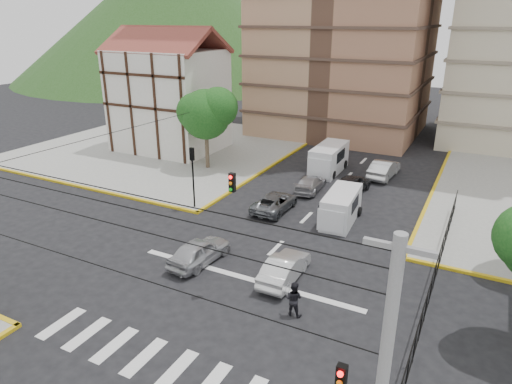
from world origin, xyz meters
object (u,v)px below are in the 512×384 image
Objects in this scene: car_silver_front_left at (199,251)px; car_white_front_right at (285,268)px; traffic_light_nw at (193,168)px; van_left_lane at (328,160)px; pedestrian_crosswalk at (294,299)px; van_right_lane at (340,208)px.

car_silver_front_left is 5.01m from car_white_front_right.
traffic_light_nw is 0.81× the size of van_left_lane.
pedestrian_crosswalk is (5.43, -20.53, -0.32)m from van_left_lane.
van_left_lane is 3.14× the size of pedestrian_crosswalk.
traffic_light_nw reaches higher than car_white_front_right.
traffic_light_nw is 11.52m from car_white_front_right.
traffic_light_nw is at bearing -47.73° from car_silver_front_left.
pedestrian_crosswalk is at bearing 120.84° from car_white_front_right.
car_silver_front_left is 2.44× the size of pedestrian_crosswalk.
van_right_lane is at bearing -85.29° from pedestrian_crosswalk.
van_right_lane is 0.88× the size of van_left_lane.
traffic_light_nw is 0.92× the size of van_right_lane.
pedestrian_crosswalk is (11.29, -8.37, -2.25)m from traffic_light_nw.
van_left_lane is 18.34m from car_white_front_right.
car_white_front_right is at bearing -60.03° from pedestrian_crosswalk.
car_silver_front_left is at bearing -53.38° from traffic_light_nw.
van_right_lane is 8.28m from car_white_front_right.
van_right_lane is 10.54m from van_left_lane.
pedestrian_crosswalk is (1.61, -2.60, 0.17)m from car_white_front_right.
van_right_lane reaches higher than pedestrian_crosswalk.
traffic_light_nw is at bearing -116.58° from van_left_lane.
pedestrian_crosswalk is at bearing 168.46° from car_silver_front_left.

